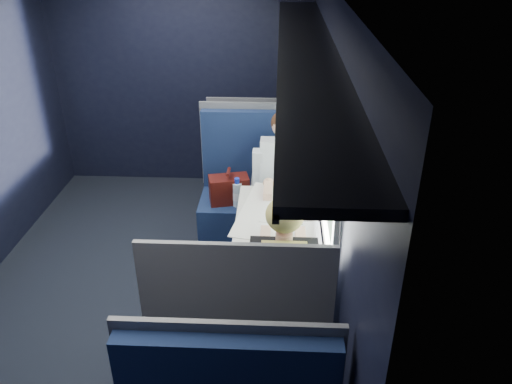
{
  "coord_description": "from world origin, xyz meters",
  "views": [
    {
      "loc": [
        1.05,
        -3.2,
        2.66
      ],
      "look_at": [
        0.9,
        0.0,
        0.95
      ],
      "focal_mm": 35.0,
      "sensor_mm": 36.0,
      "label": 1
    }
  ],
  "objects_px": {
    "table": "(274,226)",
    "bottle_small": "(301,192)",
    "man": "(283,178)",
    "seat_row_front": "(259,159)",
    "seat_bay_near": "(254,198)",
    "cup": "(311,187)",
    "seat_bay_far": "(241,333)",
    "laptop": "(313,204)",
    "woman": "(283,277)"
  },
  "relations": [
    {
      "from": "seat_bay_near",
      "to": "woman",
      "type": "xyz_separation_m",
      "value": [
        0.26,
        -1.58,
        0.31
      ]
    },
    {
      "from": "seat_bay_near",
      "to": "man",
      "type": "distance_m",
      "value": 0.43
    },
    {
      "from": "seat_row_front",
      "to": "woman",
      "type": "height_order",
      "value": "woman"
    },
    {
      "from": "table",
      "to": "seat_bay_far",
      "type": "bearing_deg",
      "value": -101.78
    },
    {
      "from": "seat_bay_far",
      "to": "woman",
      "type": "distance_m",
      "value": 0.43
    },
    {
      "from": "seat_bay_near",
      "to": "seat_row_front",
      "type": "distance_m",
      "value": 0.93
    },
    {
      "from": "bottle_small",
      "to": "cup",
      "type": "distance_m",
      "value": 0.21
    },
    {
      "from": "seat_bay_near",
      "to": "woman",
      "type": "distance_m",
      "value": 1.63
    },
    {
      "from": "seat_bay_near",
      "to": "seat_bay_far",
      "type": "height_order",
      "value": "same"
    },
    {
      "from": "woman",
      "to": "seat_bay_far",
      "type": "bearing_deg",
      "value": -146.18
    },
    {
      "from": "man",
      "to": "woman",
      "type": "distance_m",
      "value": 1.41
    },
    {
      "from": "seat_row_front",
      "to": "cup",
      "type": "height_order",
      "value": "seat_row_front"
    },
    {
      "from": "seat_bay_far",
      "to": "seat_row_front",
      "type": "bearing_deg",
      "value": 90.0
    },
    {
      "from": "table",
      "to": "woman",
      "type": "xyz_separation_m",
      "value": [
        0.07,
        -0.71,
        0.06
      ]
    },
    {
      "from": "woman",
      "to": "table",
      "type": "bearing_deg",
      "value": 95.45
    },
    {
      "from": "table",
      "to": "bottle_small",
      "type": "height_order",
      "value": "bottle_small"
    },
    {
      "from": "seat_bay_far",
      "to": "seat_row_front",
      "type": "distance_m",
      "value": 2.67
    },
    {
      "from": "man",
      "to": "woman",
      "type": "bearing_deg",
      "value": -90.0
    },
    {
      "from": "seat_bay_near",
      "to": "man",
      "type": "height_order",
      "value": "man"
    },
    {
      "from": "laptop",
      "to": "bottle_small",
      "type": "distance_m",
      "value": 0.16
    },
    {
      "from": "seat_row_front",
      "to": "man",
      "type": "bearing_deg",
      "value": -77.17
    },
    {
      "from": "seat_bay_far",
      "to": "laptop",
      "type": "bearing_deg",
      "value": 64.0
    },
    {
      "from": "laptop",
      "to": "bottle_small",
      "type": "xyz_separation_m",
      "value": [
        -0.08,
        0.13,
        0.04
      ]
    },
    {
      "from": "seat_bay_far",
      "to": "woman",
      "type": "height_order",
      "value": "woman"
    },
    {
      "from": "seat_row_front",
      "to": "laptop",
      "type": "bearing_deg",
      "value": -74.41
    },
    {
      "from": "woman",
      "to": "laptop",
      "type": "bearing_deg",
      "value": 74.43
    },
    {
      "from": "bottle_small",
      "to": "cup",
      "type": "height_order",
      "value": "bottle_small"
    },
    {
      "from": "seat_bay_far",
      "to": "bottle_small",
      "type": "bearing_deg",
      "value": 70.46
    },
    {
      "from": "seat_row_front",
      "to": "table",
      "type": "bearing_deg",
      "value": -84.2
    },
    {
      "from": "man",
      "to": "cup",
      "type": "distance_m",
      "value": 0.37
    },
    {
      "from": "seat_row_front",
      "to": "seat_bay_near",
      "type": "bearing_deg",
      "value": -90.69
    },
    {
      "from": "man",
      "to": "woman",
      "type": "height_order",
      "value": "same"
    },
    {
      "from": "woman",
      "to": "laptop",
      "type": "xyz_separation_m",
      "value": [
        0.22,
        0.8,
        0.08
      ]
    },
    {
      "from": "table",
      "to": "bottle_small",
      "type": "relative_size",
      "value": 4.4
    },
    {
      "from": "table",
      "to": "seat_bay_far",
      "type": "height_order",
      "value": "seat_bay_far"
    },
    {
      "from": "table",
      "to": "seat_bay_near",
      "type": "relative_size",
      "value": 0.79
    },
    {
      "from": "seat_row_front",
      "to": "man",
      "type": "height_order",
      "value": "man"
    },
    {
      "from": "seat_bay_near",
      "to": "woman",
      "type": "height_order",
      "value": "woman"
    },
    {
      "from": "seat_row_front",
      "to": "man",
      "type": "xyz_separation_m",
      "value": [
        0.25,
        -1.1,
        0.31
      ]
    },
    {
      "from": "seat_bay_near",
      "to": "cup",
      "type": "bearing_deg",
      "value": -42.81
    },
    {
      "from": "man",
      "to": "laptop",
      "type": "height_order",
      "value": "man"
    },
    {
      "from": "man",
      "to": "laptop",
      "type": "xyz_separation_m",
      "value": [
        0.22,
        -0.6,
        0.09
      ]
    },
    {
      "from": "seat_row_front",
      "to": "cup",
      "type": "relative_size",
      "value": 13.25
    },
    {
      "from": "seat_bay_far",
      "to": "seat_bay_near",
      "type": "bearing_deg",
      "value": 90.37
    },
    {
      "from": "seat_bay_near",
      "to": "bottle_small",
      "type": "relative_size",
      "value": 5.55
    },
    {
      "from": "woman",
      "to": "laptop",
      "type": "distance_m",
      "value": 0.84
    },
    {
      "from": "seat_bay_far",
      "to": "laptop",
      "type": "height_order",
      "value": "seat_bay_far"
    },
    {
      "from": "table",
      "to": "bottle_small",
      "type": "xyz_separation_m",
      "value": [
        0.21,
        0.23,
        0.18
      ]
    },
    {
      "from": "seat_row_front",
      "to": "cup",
      "type": "distance_m",
      "value": 1.51
    },
    {
      "from": "man",
      "to": "bottle_small",
      "type": "bearing_deg",
      "value": -73.37
    }
  ]
}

